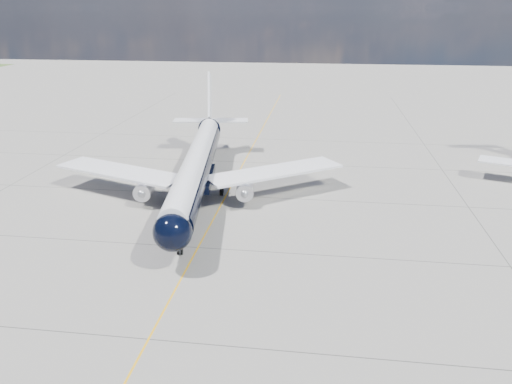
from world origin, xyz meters
TOP-DOWN VIEW (x-y plane):
  - ground at (0.00, 30.00)m, footprint 320.00×320.00m
  - taxiway_centerline at (0.00, 25.00)m, footprint 0.16×160.00m
  - main_airliner at (-3.63, 24.96)m, footprint 37.62×46.12m

SIDE VIEW (x-z plane):
  - ground at x=0.00m, z-range 0.00..0.00m
  - taxiway_centerline at x=0.00m, z-range 0.00..0.01m
  - main_airliner at x=-3.63m, z-range -2.53..10.81m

